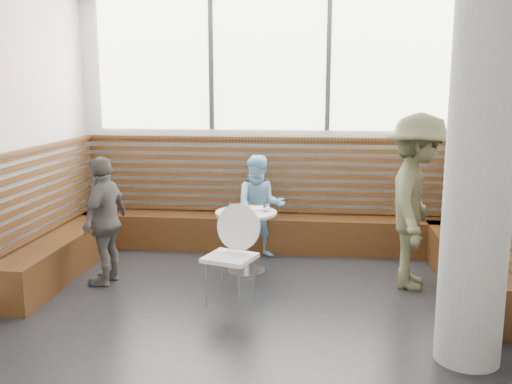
# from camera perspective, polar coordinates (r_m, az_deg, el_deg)

# --- Properties ---
(room) EXTENTS (5.00, 5.00, 3.20)m
(room) POSITION_cam_1_polar(r_m,az_deg,el_deg) (5.00, -1.31, 4.67)
(room) COLOR silver
(room) RESTS_ON ground
(booth) EXTENTS (5.00, 2.50, 1.44)m
(booth) POSITION_cam_1_polar(r_m,az_deg,el_deg) (6.95, 0.73, -3.63)
(booth) COLOR #3D230F
(booth) RESTS_ON ground
(concrete_column) EXTENTS (0.50, 0.50, 3.20)m
(concrete_column) POSITION_cam_1_polar(r_m,az_deg,el_deg) (4.51, 21.56, 3.24)
(concrete_column) COLOR gray
(concrete_column) RESTS_ON ground
(cafe_table) EXTENTS (0.69, 0.69, 0.71)m
(cafe_table) POSITION_cam_1_polar(r_m,az_deg,el_deg) (6.49, -0.99, -3.71)
(cafe_table) COLOR silver
(cafe_table) RESTS_ON ground
(cafe_chair) EXTENTS (0.47, 0.46, 0.97)m
(cafe_chair) POSITION_cam_1_polar(r_m,az_deg,el_deg) (5.60, -2.51, -5.42)
(cafe_chair) COLOR white
(cafe_chair) RESTS_ON ground
(adult_man) EXTENTS (0.93, 1.31, 1.85)m
(adult_man) POSITION_cam_1_polar(r_m,az_deg,el_deg) (6.18, 15.77, -0.94)
(adult_man) COLOR #4F5035
(adult_man) RESTS_ON ground
(child_back) EXTENTS (0.68, 0.56, 1.28)m
(child_back) POSITION_cam_1_polar(r_m,az_deg,el_deg) (7.04, 0.39, -1.50)
(child_back) COLOR #86C0E9
(child_back) RESTS_ON ground
(child_left) EXTENTS (0.44, 0.85, 1.39)m
(child_left) POSITION_cam_1_polar(r_m,az_deg,el_deg) (6.32, -14.86, -2.77)
(child_left) COLOR #56534E
(child_left) RESTS_ON ground
(plate_near) EXTENTS (0.19, 0.19, 0.01)m
(plate_near) POSITION_cam_1_polar(r_m,az_deg,el_deg) (6.57, -1.47, -1.66)
(plate_near) COLOR white
(plate_near) RESTS_ON cafe_table
(plate_far) EXTENTS (0.22, 0.22, 0.02)m
(plate_far) POSITION_cam_1_polar(r_m,az_deg,el_deg) (6.57, 0.25, -1.64)
(plate_far) COLOR white
(plate_far) RESTS_ON cafe_table
(glass_left) EXTENTS (0.07, 0.07, 0.11)m
(glass_left) POSITION_cam_1_polar(r_m,az_deg,el_deg) (6.40, -2.39, -1.58)
(glass_left) COLOR white
(glass_left) RESTS_ON cafe_table
(glass_mid) EXTENTS (0.07, 0.07, 0.10)m
(glass_mid) POSITION_cam_1_polar(r_m,az_deg,el_deg) (6.40, -0.58, -1.57)
(glass_mid) COLOR white
(glass_mid) RESTS_ON cafe_table
(glass_right) EXTENTS (0.07, 0.07, 0.11)m
(glass_right) POSITION_cam_1_polar(r_m,az_deg,el_deg) (6.45, 1.03, -1.46)
(glass_right) COLOR white
(glass_right) RESTS_ON cafe_table
(menu_card) EXTENTS (0.26, 0.22, 0.00)m
(menu_card) POSITION_cam_1_polar(r_m,az_deg,el_deg) (6.22, -0.56, -2.41)
(menu_card) COLOR #A5C64C
(menu_card) RESTS_ON cafe_table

